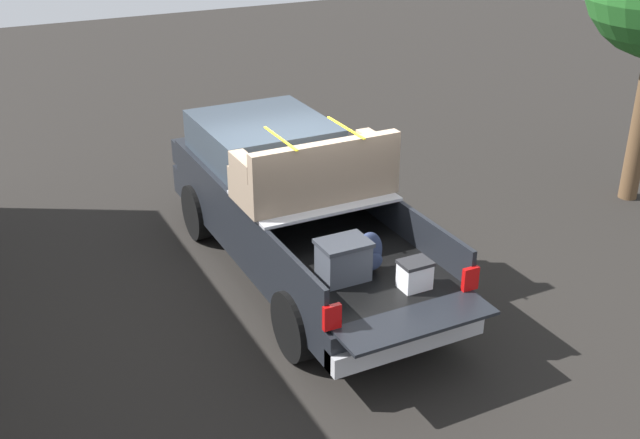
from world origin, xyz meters
name	(u,v)px	position (x,y,z in m)	size (l,w,h in m)	color
ground_plane	(301,273)	(0.00, 0.00, 0.00)	(40.00, 40.00, 0.00)	black
pickup_truck	(288,200)	(0.38, 0.00, 0.98)	(6.05, 2.06, 2.23)	black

